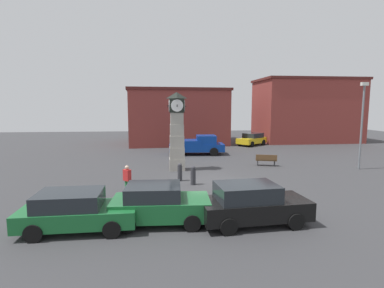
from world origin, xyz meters
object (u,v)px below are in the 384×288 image
at_px(pedestrian_crossing_lot, 165,137).
at_px(street_lamp_near_road, 362,120).
at_px(pickup_truck, 197,145).
at_px(bench, 266,159).
at_px(car_navy_sedan, 76,210).
at_px(car_near_tower, 159,204).
at_px(clock_tower, 177,132).
at_px(bollard_mid_row, 180,172).
at_px(car_silver_hatch, 252,139).
at_px(pedestrian_by_cars, 127,178).
at_px(bollard_near_tower, 193,175).
at_px(car_by_building, 252,204).

height_order(pedestrian_crossing_lot, street_lamp_near_road, street_lamp_near_road).
xyz_separation_m(pickup_truck, bench, (4.76, -6.03, -0.41)).
xyz_separation_m(car_navy_sedan, bench, (11.23, 11.12, -0.23)).
distance_m(car_navy_sedan, car_near_tower, 3.10).
bearing_deg(clock_tower, car_navy_sedan, -112.28).
distance_m(clock_tower, bench, 7.38).
xyz_separation_m(car_near_tower, street_lamp_near_road, (14.57, 8.91, 2.86)).
height_order(car_navy_sedan, pickup_truck, pickup_truck).
xyz_separation_m(bollard_mid_row, pickup_truck, (2.20, 10.08, 0.37)).
height_order(car_silver_hatch, pedestrian_by_cars, pedestrian_by_cars).
relative_size(car_near_tower, pickup_truck, 0.74).
bearing_deg(street_lamp_near_road, car_navy_sedan, -152.25).
bearing_deg(bench, car_navy_sedan, -135.26).
relative_size(pickup_truck, street_lamp_near_road, 0.84).
relative_size(bollard_near_tower, bollard_mid_row, 1.02).
height_order(bollard_near_tower, car_navy_sedan, car_navy_sedan).
relative_size(bollard_mid_row, pedestrian_by_cars, 0.70).
relative_size(clock_tower, pedestrian_by_cars, 3.55).
height_order(car_by_building, car_silver_hatch, car_by_building).
relative_size(pedestrian_crossing_lot, street_lamp_near_road, 0.27).
relative_size(clock_tower, pickup_truck, 1.06).
height_order(bench, street_lamp_near_road, street_lamp_near_road).
bearing_deg(car_silver_hatch, pickup_truck, -139.73).
relative_size(bollard_near_tower, pickup_truck, 0.22).
bearing_deg(pedestrian_crossing_lot, pickup_truck, -65.71).
distance_m(car_by_building, pickup_truck, 17.21).
relative_size(pickup_truck, pedestrian_crossing_lot, 3.11).
bearing_deg(street_lamp_near_road, car_by_building, -139.51).
bearing_deg(car_navy_sedan, pedestrian_crossing_lot, 81.91).
bearing_deg(bollard_mid_row, car_by_building, -71.07).
xyz_separation_m(car_by_building, bench, (4.52, 11.17, -0.29)).
height_order(bollard_near_tower, pedestrian_crossing_lot, pedestrian_crossing_lot).
bearing_deg(clock_tower, pedestrian_by_cars, -115.28).
relative_size(car_by_building, car_silver_hatch, 1.06).
bearing_deg(pickup_truck, bollard_mid_row, -102.31).
bearing_deg(bench, pedestrian_crossing_lot, 121.39).
distance_m(car_near_tower, bench, 13.50).
relative_size(bollard_near_tower, street_lamp_near_road, 0.18).
distance_m(car_navy_sedan, pedestrian_by_cars, 4.50).
relative_size(bollard_mid_row, car_silver_hatch, 0.27).
xyz_separation_m(clock_tower, car_by_building, (2.46, -10.41, -1.96)).
bearing_deg(pedestrian_crossing_lot, car_silver_hatch, -3.38).
xyz_separation_m(bollard_mid_row, car_near_tower, (-1.20, -6.71, 0.23)).
relative_size(bollard_mid_row, car_by_building, 0.25).
bearing_deg(street_lamp_near_road, pedestrian_crossing_lot, 134.14).
distance_m(car_navy_sedan, street_lamp_near_road, 20.14).
xyz_separation_m(car_by_building, street_lamp_near_road, (10.93, 9.33, 2.84)).
bearing_deg(pedestrian_crossing_lot, bollard_near_tower, -84.89).
bearing_deg(car_near_tower, street_lamp_near_road, 31.46).
bearing_deg(car_near_tower, pedestrian_by_cars, 113.47).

